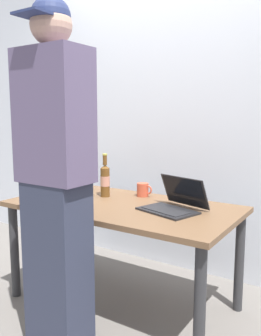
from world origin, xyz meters
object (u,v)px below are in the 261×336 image
beer_bottle_green (84,183)px  person_figure (56,179)px  beer_bottle_amber (105,180)px  laptop (174,203)px  coffee_mug (143,190)px

beer_bottle_green → person_figure: (0.31, -0.59, 0.14)m
beer_bottle_amber → person_figure: bearing=-73.0°
laptop → beer_bottle_amber: beer_bottle_amber is taller
coffee_mug → laptop: bearing=-32.4°
coffee_mug → person_figure: bearing=-90.6°
beer_bottle_green → person_figure: 0.68m
person_figure → beer_bottle_green: bearing=118.0°
beer_bottle_amber → person_figure: 0.76m
beer_bottle_amber → coffee_mug: (0.23, 0.16, -0.08)m
laptop → beer_bottle_green: (-0.69, -0.06, 0.07)m
laptop → person_figure: 0.77m
beer_bottle_amber → person_figure: person_figure is taller
laptop → coffee_mug: size_ratio=3.48×
person_figure → coffee_mug: bearing=89.4°
laptop → beer_bottle_amber: bearing=172.9°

